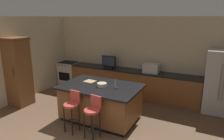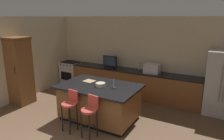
% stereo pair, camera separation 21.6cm
% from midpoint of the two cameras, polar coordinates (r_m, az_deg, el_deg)
% --- Properties ---
extents(wall_back, '(6.73, 0.12, 2.65)m').
position_cam_midpoint_polar(wall_back, '(7.15, 8.14, 3.83)').
color(wall_back, beige).
rests_on(wall_back, ground_plane).
extents(wall_left, '(0.12, 5.13, 2.65)m').
position_cam_midpoint_polar(wall_left, '(7.16, -23.97, 2.74)').
color(wall_left, beige).
rests_on(wall_left, ground_plane).
extents(counter_back, '(4.52, 0.62, 0.90)m').
position_cam_midpoint_polar(counter_back, '(7.04, 6.39, -3.65)').
color(counter_back, brown).
rests_on(counter_back, ground_plane).
extents(kitchen_island, '(2.04, 1.34, 0.93)m').
position_cam_midpoint_polar(kitchen_island, '(5.45, -2.38, -8.86)').
color(kitchen_island, black).
rests_on(kitchen_island, ground_plane).
extents(refrigerator, '(0.84, 0.74, 1.77)m').
position_cam_midpoint_polar(refrigerator, '(6.39, 29.17, -3.28)').
color(refrigerator, '#B7BABF').
rests_on(refrigerator, ground_plane).
extents(range_oven, '(0.74, 0.63, 0.92)m').
position_cam_midpoint_polar(range_oven, '(8.36, -10.53, -0.83)').
color(range_oven, '#B7BABF').
rests_on(range_oven, ground_plane).
extents(cabinet_tower, '(0.64, 0.61, 2.06)m').
position_cam_midpoint_polar(cabinet_tower, '(6.81, -23.46, 0.05)').
color(cabinet_tower, brown).
rests_on(cabinet_tower, ground_plane).
extents(microwave, '(0.48, 0.36, 0.29)m').
position_cam_midpoint_polar(microwave, '(6.65, 11.97, 0.40)').
color(microwave, '#B7BABF').
rests_on(microwave, counter_back).
extents(tv_monitor, '(0.52, 0.16, 0.43)m').
position_cam_midpoint_polar(tv_monitor, '(7.16, 0.30, 2.14)').
color(tv_monitor, black).
rests_on(tv_monitor, counter_back).
extents(sink_faucet_back, '(0.02, 0.02, 0.24)m').
position_cam_midpoint_polar(sink_faucet_back, '(6.90, 8.33, 0.85)').
color(sink_faucet_back, '#B2B2B7').
rests_on(sink_faucet_back, counter_back).
extents(sink_faucet_island, '(0.02, 0.02, 0.22)m').
position_cam_midpoint_polar(sink_faucet_island, '(5.05, 1.67, -3.88)').
color(sink_faucet_island, '#B2B2B7').
rests_on(sink_faucet_island, kitchen_island).
extents(bar_stool_left, '(0.34, 0.35, 0.98)m').
position_cam_midpoint_polar(bar_stool_left, '(4.95, -10.30, -10.16)').
color(bar_stool_left, '#B23D33').
rests_on(bar_stool_left, ground_plane).
extents(bar_stool_right, '(0.34, 0.36, 0.97)m').
position_cam_midpoint_polar(bar_stool_right, '(4.63, -4.79, -11.90)').
color(bar_stool_right, '#B23D33').
rests_on(bar_stool_right, ground_plane).
extents(fruit_bowl, '(0.24, 0.24, 0.09)m').
position_cam_midpoint_polar(fruit_bowl, '(5.21, -2.02, -4.06)').
color(fruit_bowl, beige).
rests_on(fruit_bowl, kitchen_island).
extents(tv_remote, '(0.15, 0.15, 0.02)m').
position_cam_midpoint_polar(tv_remote, '(5.09, 1.89, -4.94)').
color(tv_remote, black).
rests_on(tv_remote, kitchen_island).
extents(cutting_board, '(0.32, 0.28, 0.02)m').
position_cam_midpoint_polar(cutting_board, '(5.62, -5.25, -3.10)').
color(cutting_board, tan).
rests_on(cutting_board, kitchen_island).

